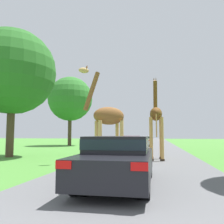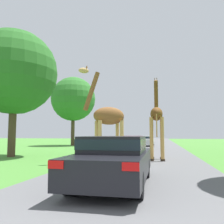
{
  "view_description": "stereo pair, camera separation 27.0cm",
  "coord_description": "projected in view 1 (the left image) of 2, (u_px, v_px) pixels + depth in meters",
  "views": [
    {
      "loc": [
        0.73,
        -1.29,
        1.49
      ],
      "look_at": [
        -1.63,
        11.44,
        2.71
      ],
      "focal_mm": 38.0,
      "sensor_mm": 36.0,
      "label": 1
    },
    {
      "loc": [
        0.99,
        -1.24,
        1.49
      ],
      "look_at": [
        -1.63,
        11.44,
        2.71
      ],
      "focal_mm": 38.0,
      "sensor_mm": 36.0,
      "label": 2
    }
  ],
  "objects": [
    {
      "name": "car_lead_maroon",
      "position": [
        119.0,
        159.0,
        7.06
      ],
      "size": [
        1.91,
        4.74,
        1.43
      ],
      "color": "black",
      "rests_on": "ground"
    },
    {
      "name": "car_queue_right",
      "position": [
        131.0,
        142.0,
        22.34
      ],
      "size": [
        1.73,
        4.06,
        1.34
      ],
      "color": "maroon",
      "rests_on": "ground"
    },
    {
      "name": "giraffe_near_road",
      "position": [
        107.0,
        118.0,
        12.96
      ],
      "size": [
        2.48,
        1.81,
        5.22
      ],
      "rotation": [
        0.0,
        0.0,
        2.13
      ],
      "color": "tan",
      "rests_on": "ground"
    },
    {
      "name": "car_far_ahead",
      "position": [
        123.0,
        145.0,
        17.24
      ],
      "size": [
        1.98,
        4.45,
        1.35
      ],
      "color": "gray",
      "rests_on": "ground"
    },
    {
      "name": "tree_far_right",
      "position": [
        70.0,
        99.0,
        32.17
      ],
      "size": [
        5.99,
        5.99,
        9.28
      ],
      "color": "#4C3828",
      "rests_on": "ground"
    },
    {
      "name": "car_queue_left",
      "position": [
        144.0,
        141.0,
        30.37
      ],
      "size": [
        1.77,
        4.52,
        1.28
      ],
      "color": "silver",
      "rests_on": "ground"
    },
    {
      "name": "road",
      "position": [
        150.0,
        146.0,
        30.62
      ],
      "size": [
        6.6,
        120.0,
        0.0
      ],
      "color": "#5B5B5E",
      "rests_on": "ground"
    },
    {
      "name": "tree_centre_back",
      "position": [
        13.0,
        72.0,
        16.08
      ],
      "size": [
        5.8,
        5.8,
        8.64
      ],
      "color": "#4C3828",
      "rests_on": "ground"
    },
    {
      "name": "giraffe_companion",
      "position": [
        156.0,
        118.0,
        14.17
      ],
      "size": [
        0.88,
        2.56,
        5.21
      ],
      "rotation": [
        0.0,
        0.0,
        0.02
      ],
      "color": "tan",
      "rests_on": "ground"
    }
  ]
}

